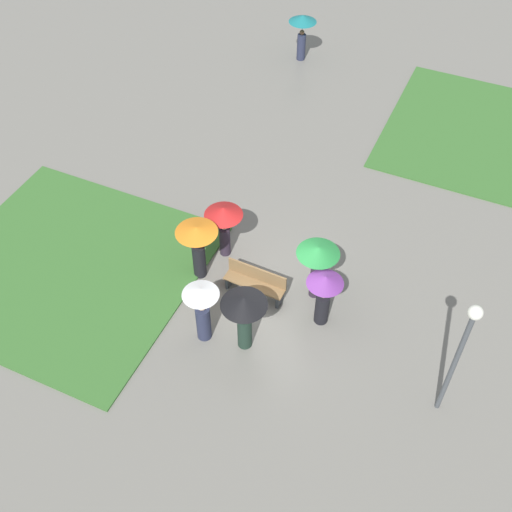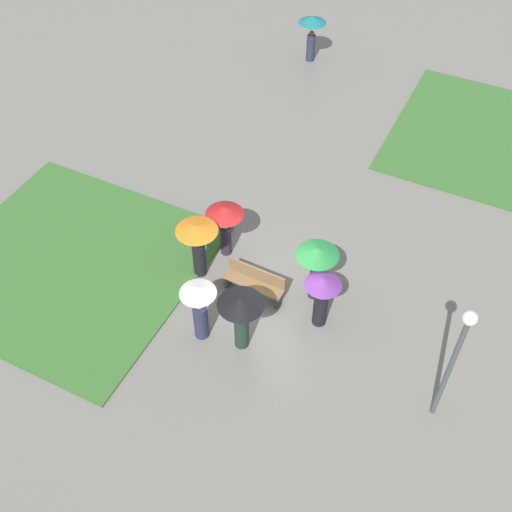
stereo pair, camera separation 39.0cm
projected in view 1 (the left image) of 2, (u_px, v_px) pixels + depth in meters
ground_plane at (272, 298)px, 17.73m from camera, size 90.00×90.00×0.00m
lawn_patch_near at (70, 269)px, 18.44m from camera, size 7.07×6.85×0.06m
lawn_patch_far at (512, 142)px, 22.45m from camera, size 8.68×6.84×0.06m
park_bench at (255, 281)px, 17.54m from camera, size 1.75×0.48×0.90m
lamp_post at (461, 346)px, 13.61m from camera, size 0.32×0.32×3.86m
crowd_person_white at (202, 307)px, 15.98m from camera, size 0.93×0.93×1.92m
crowd_person_black at (244, 310)px, 15.66m from camera, size 1.18×1.18×1.92m
crowd_person_orange at (198, 242)px, 17.38m from camera, size 1.16×1.16×1.88m
crowd_person_green at (318, 259)px, 16.77m from camera, size 1.15×1.15×1.88m
crowd_person_purple at (324, 291)px, 16.35m from camera, size 0.96×0.96×1.77m
crowd_person_red at (224, 219)px, 17.88m from camera, size 1.10×1.10×1.81m
lone_walker_far_path at (302, 27)px, 25.23m from camera, size 1.10×1.10×1.88m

